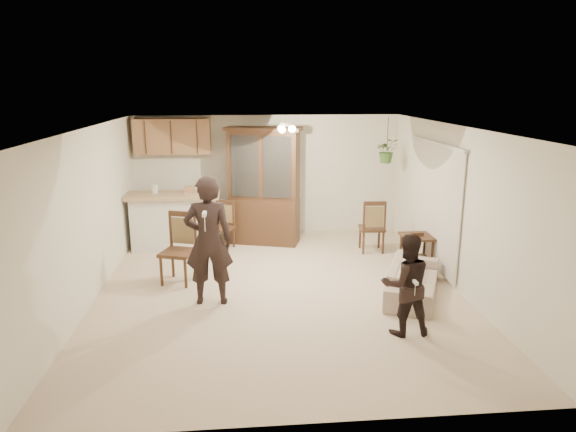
{
  "coord_description": "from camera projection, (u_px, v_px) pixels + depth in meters",
  "views": [
    {
      "loc": [
        -0.54,
        -7.4,
        3.08
      ],
      "look_at": [
        0.17,
        0.4,
        1.09
      ],
      "focal_mm": 32.0,
      "sensor_mm": 36.0,
      "label": 1
    }
  ],
  "objects": [
    {
      "name": "breakfast_bar",
      "position": [
        175.0,
        223.0,
        9.93
      ],
      "size": [
        1.6,
        0.55,
        1.0
      ],
      "primitive_type": "cube",
      "color": "silver",
      "rests_on": "floor"
    },
    {
      "name": "side_table",
      "position": [
        416.0,
        251.0,
        8.9
      ],
      "size": [
        0.54,
        0.54,
        0.64
      ],
      "rotation": [
        0.0,
        0.0,
        -0.02
      ],
      "color": "#321A12",
      "rests_on": "floor"
    },
    {
      "name": "chair_hutch_right",
      "position": [
        371.0,
        237.0,
        9.79
      ],
      "size": [
        0.47,
        0.47,
        1.02
      ],
      "rotation": [
        0.0,
        0.0,
        3.09
      ],
      "color": "#321A12",
      "rests_on": "floor"
    },
    {
      "name": "child",
      "position": [
        406.0,
        283.0,
        6.43
      ],
      "size": [
        0.67,
        0.53,
        1.35
      ],
      "primitive_type": "imported",
      "rotation": [
        0.0,
        0.0,
        3.17
      ],
      "color": "black",
      "rests_on": "floor"
    },
    {
      "name": "controller_child",
      "position": [
        415.0,
        282.0,
        6.1
      ],
      "size": [
        0.04,
        0.12,
        0.04
      ],
      "primitive_type": "cube",
      "rotation": [
        0.0,
        0.0,
        3.17
      ],
      "color": "white",
      "rests_on": "child"
    },
    {
      "name": "sofa",
      "position": [
        414.0,
        272.0,
        7.7
      ],
      "size": [
        1.43,
        2.01,
        0.73
      ],
      "primitive_type": "imported",
      "rotation": [
        0.0,
        0.0,
        1.15
      ],
      "color": "beige",
      "rests_on": "floor"
    },
    {
      "name": "vertical_blinds",
      "position": [
        432.0,
        205.0,
        8.79
      ],
      "size": [
        0.06,
        2.3,
        2.1
      ],
      "primitive_type": null,
      "color": "beige",
      "rests_on": "wall_right"
    },
    {
      "name": "controller_adult",
      "position": [
        204.0,
        214.0,
        6.74
      ],
      "size": [
        0.05,
        0.16,
        0.05
      ],
      "primitive_type": "cube",
      "rotation": [
        0.0,
        0.0,
        3.12
      ],
      "color": "white",
      "rests_on": "adult"
    },
    {
      "name": "hanging_plant",
      "position": [
        387.0,
        151.0,
        10.01
      ],
      "size": [
        0.43,
        0.37,
        0.48
      ],
      "primitive_type": "imported",
      "color": "#2F5823",
      "rests_on": "ceiling"
    },
    {
      "name": "upper_cabinets",
      "position": [
        172.0,
        136.0,
        10.23
      ],
      "size": [
        1.5,
        0.34,
        0.7
      ],
      "primitive_type": "cube",
      "color": "brown",
      "rests_on": "wall_back"
    },
    {
      "name": "china_hutch",
      "position": [
        264.0,
        187.0,
        10.12
      ],
      "size": [
        1.56,
        0.95,
        2.31
      ],
      "rotation": [
        0.0,
        0.0,
        -0.28
      ],
      "color": "#321A12",
      "rests_on": "floor"
    },
    {
      "name": "ceiling",
      "position": [
        278.0,
        128.0,
        7.33
      ],
      "size": [
        5.5,
        6.5,
        0.02
      ],
      "primitive_type": "cube",
      "color": "white",
      "rests_on": "wall_back"
    },
    {
      "name": "ceiling_fixture",
      "position": [
        285.0,
        128.0,
        8.53
      ],
      "size": [
        0.36,
        0.36,
        0.2
      ],
      "primitive_type": null,
      "color": "#FFEEBF",
      "rests_on": "ceiling"
    },
    {
      "name": "plant_cord",
      "position": [
        388.0,
        134.0,
        9.93
      ],
      "size": [
        0.01,
        0.01,
        0.65
      ],
      "primitive_type": "cylinder",
      "color": "black",
      "rests_on": "ceiling"
    },
    {
      "name": "wall_back",
      "position": [
        267.0,
        175.0,
        10.78
      ],
      "size": [
        5.5,
        0.02,
        2.5
      ],
      "primitive_type": "cube",
      "color": "silver",
      "rests_on": "ground"
    },
    {
      "name": "adult",
      "position": [
        209.0,
        244.0,
        7.3
      ],
      "size": [
        0.67,
        0.45,
        1.8
      ],
      "primitive_type": "imported",
      "rotation": [
        0.0,
        0.0,
        3.12
      ],
      "color": "black",
      "rests_on": "floor"
    },
    {
      "name": "wall_front",
      "position": [
        306.0,
        300.0,
        4.5
      ],
      "size": [
        5.5,
        0.02,
        2.5
      ],
      "primitive_type": "cube",
      "color": "silver",
      "rests_on": "ground"
    },
    {
      "name": "wall_left",
      "position": [
        89.0,
        216.0,
        7.4
      ],
      "size": [
        0.02,
        6.5,
        2.5
      ],
      "primitive_type": "cube",
      "color": "silver",
      "rests_on": "ground"
    },
    {
      "name": "chair_hutch_left",
      "position": [
        222.0,
        236.0,
        9.9
      ],
      "size": [
        0.53,
        0.53,
        0.94
      ],
      "rotation": [
        0.0,
        0.0,
        -0.35
      ],
      "color": "#321A12",
      "rests_on": "floor"
    },
    {
      "name": "chair_bar",
      "position": [
        179.0,
        263.0,
        8.21
      ],
      "size": [
        0.63,
        0.63,
        1.13
      ],
      "rotation": [
        0.0,
        0.0,
        -0.32
      ],
      "color": "#321A12",
      "rests_on": "floor"
    },
    {
      "name": "floor",
      "position": [
        279.0,
        290.0,
        7.95
      ],
      "size": [
        6.5,
        6.5,
        0.0
      ],
      "primitive_type": "plane",
      "color": "tan",
      "rests_on": "ground"
    },
    {
      "name": "wall_right",
      "position": [
        457.0,
        208.0,
        7.88
      ],
      "size": [
        0.02,
        6.5,
        2.5
      ],
      "primitive_type": "cube",
      "color": "silver",
      "rests_on": "ground"
    },
    {
      "name": "bar_top",
      "position": [
        173.0,
        195.0,
        9.79
      ],
      "size": [
        1.75,
        0.7,
        0.08
      ],
      "primitive_type": "cube",
      "color": "tan",
      "rests_on": "breakfast_bar"
    }
  ]
}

